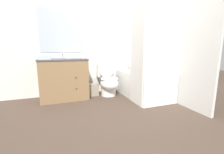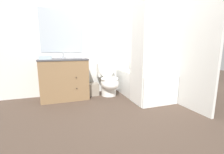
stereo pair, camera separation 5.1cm
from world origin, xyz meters
name	(u,v)px [view 1 (the left image)]	position (x,y,z in m)	size (l,w,h in m)	color
ground_plane	(123,118)	(0.00, 0.00, 0.00)	(14.00, 14.00, 0.00)	#47382D
wall_back	(96,41)	(-0.01, 1.60, 1.25)	(8.00, 0.06, 2.50)	silver
wall_right	(162,40)	(1.29, 0.79, 1.25)	(0.05, 2.58, 2.50)	silver
vanity_cabinet	(64,79)	(-0.79, 1.29, 0.44)	(0.96, 0.61, 0.86)	olive
sink_faucet	(63,56)	(-0.79, 1.49, 0.90)	(0.14, 0.12, 0.12)	silver
toilet	(108,82)	(0.17, 1.20, 0.32)	(0.40, 0.69, 0.87)	white
bathtub	(142,84)	(0.88, 0.89, 0.28)	(0.76, 1.37, 0.56)	white
shower_curtain	(137,54)	(0.48, 0.47, 0.96)	(0.02, 0.48, 1.91)	white
wastebasket	(93,89)	(-0.17, 1.30, 0.14)	(0.24, 0.21, 0.28)	gray
tissue_box	(69,56)	(-0.65, 1.48, 0.90)	(0.15, 0.13, 0.10)	white
soap_dispenser	(83,55)	(-0.37, 1.31, 0.93)	(0.06, 0.06, 0.15)	white
hand_towel_folded	(45,58)	(-1.12, 1.10, 0.90)	(0.22, 0.14, 0.07)	silver
bath_towel_folded	(145,73)	(0.67, 0.46, 0.61)	(0.27, 0.24, 0.09)	beige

